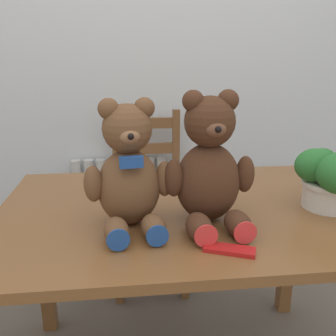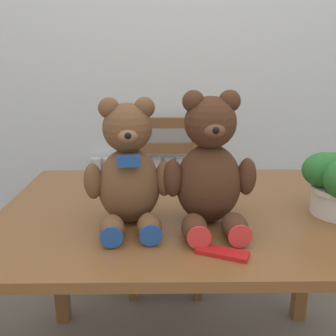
# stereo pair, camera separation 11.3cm
# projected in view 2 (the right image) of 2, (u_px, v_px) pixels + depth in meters

# --- Properties ---
(wall_back) EXTENTS (8.00, 0.04, 2.60)m
(wall_back) POSITION_uv_depth(u_px,v_px,m) (178.00, 50.00, 2.16)
(wall_back) COLOR silver
(wall_back) RESTS_ON ground_plane
(radiator) EXTENTS (0.59, 0.10, 0.67)m
(radiator) POSITION_uv_depth(u_px,v_px,m) (140.00, 214.00, 2.37)
(radiator) COLOR beige
(radiator) RESTS_ON ground_plane
(dining_table) EXTENTS (1.27, 0.89, 0.76)m
(dining_table) POSITION_uv_depth(u_px,v_px,m) (188.00, 235.00, 1.31)
(dining_table) COLOR brown
(dining_table) RESTS_ON ground_plane
(wooden_chair_behind) EXTENTS (0.39, 0.44, 0.97)m
(wooden_chair_behind) POSITION_uv_depth(u_px,v_px,m) (165.00, 200.00, 2.14)
(wooden_chair_behind) COLOR brown
(wooden_chair_behind) RESTS_ON ground_plane
(teddy_bear_left) EXTENTS (0.27, 0.28, 0.39)m
(teddy_bear_left) POSITION_uv_depth(u_px,v_px,m) (129.00, 172.00, 1.12)
(teddy_bear_left) COLOR brown
(teddy_bear_left) RESTS_ON dining_table
(teddy_bear_right) EXTENTS (0.28, 0.28, 0.41)m
(teddy_bear_right) POSITION_uv_depth(u_px,v_px,m) (210.00, 169.00, 1.12)
(teddy_bear_right) COLOR #472819
(teddy_bear_right) RESTS_ON dining_table
(chocolate_bar) EXTENTS (0.14, 0.10, 0.01)m
(chocolate_bar) POSITION_uv_depth(u_px,v_px,m) (222.00, 253.00, 0.97)
(chocolate_bar) COLOR red
(chocolate_bar) RESTS_ON dining_table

